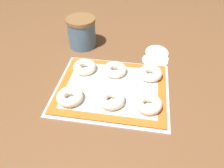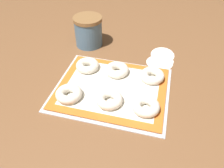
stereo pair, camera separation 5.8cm
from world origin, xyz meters
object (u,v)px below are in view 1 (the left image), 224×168
(bagel_front_left, at_px, (70,97))
(bagel_front_center, at_px, (111,99))
(bagel_back_right, at_px, (150,73))
(bagel_back_left, at_px, (85,67))
(flour_canister, at_px, (82,32))
(baking_tray, at_px, (112,89))
(bagel_back_center, at_px, (115,70))
(bagel_front_right, at_px, (148,104))

(bagel_front_left, relative_size, bagel_front_center, 1.00)
(bagel_front_left, xyz_separation_m, bagel_back_right, (0.28, 0.18, 0.00))
(bagel_back_right, bearing_deg, bagel_back_left, -179.69)
(bagel_back_right, xyz_separation_m, flour_canister, (-0.33, 0.20, 0.04))
(baking_tray, xyz_separation_m, bagel_back_center, (-0.00, 0.09, 0.02))
(bagel_front_right, bearing_deg, bagel_back_right, 89.42)
(flour_canister, bearing_deg, bagel_back_center, -46.68)
(bagel_front_center, height_order, bagel_back_left, same)
(baking_tray, bearing_deg, bagel_front_center, -82.31)
(bagel_front_right, height_order, bagel_back_left, same)
(bagel_back_left, distance_m, flour_canister, 0.22)
(baking_tray, relative_size, bagel_front_center, 4.49)
(bagel_back_left, bearing_deg, bagel_front_left, -92.76)
(bagel_front_center, height_order, bagel_front_right, same)
(bagel_front_left, height_order, bagel_front_right, same)
(bagel_front_left, bearing_deg, bagel_back_left, 87.24)
(bagel_back_right, bearing_deg, baking_tray, -148.15)
(bagel_front_left, bearing_deg, bagel_back_center, 53.05)
(flour_canister, bearing_deg, bagel_front_center, -61.35)
(bagel_front_center, xyz_separation_m, bagel_back_right, (0.13, 0.17, 0.00))
(baking_tray, height_order, bagel_back_center, bagel_back_center)
(bagel_front_center, distance_m, bagel_back_right, 0.21)
(bagel_back_left, distance_m, bagel_back_center, 0.13)
(baking_tray, relative_size, bagel_front_right, 4.49)
(baking_tray, distance_m, bagel_front_left, 0.17)
(bagel_back_left, bearing_deg, bagel_back_center, 1.30)
(baking_tray, bearing_deg, bagel_back_left, 146.13)
(baking_tray, bearing_deg, bagel_front_right, -30.10)
(bagel_front_center, height_order, bagel_back_right, same)
(bagel_back_left, height_order, bagel_back_center, same)
(bagel_back_center, height_order, bagel_back_right, same)
(bagel_front_center, distance_m, bagel_front_right, 0.13)
(baking_tray, xyz_separation_m, bagel_front_center, (0.01, -0.08, 0.02))
(bagel_front_center, relative_size, bagel_back_left, 1.00)
(bagel_front_left, bearing_deg, flour_canister, 98.16)
(bagel_front_center, bearing_deg, bagel_front_left, -176.14)
(baking_tray, height_order, bagel_back_left, bagel_back_left)
(bagel_back_right, bearing_deg, bagel_front_left, -147.38)
(bagel_back_left, bearing_deg, bagel_front_center, -50.09)
(bagel_back_left, bearing_deg, bagel_front_right, -31.95)
(bagel_back_center, bearing_deg, bagel_front_left, -126.95)
(bagel_front_right, relative_size, bagel_back_center, 1.00)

